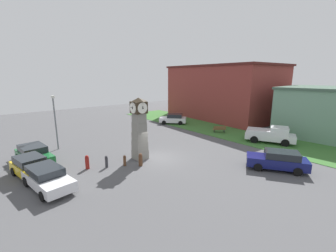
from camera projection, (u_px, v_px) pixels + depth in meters
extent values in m
plane|color=#4C4C4F|center=(158.00, 159.00, 20.05)|extent=(74.22, 74.22, 0.00)
cube|color=gray|center=(140.00, 154.00, 20.02)|extent=(1.13, 1.13, 0.82)
cube|color=gray|center=(140.00, 145.00, 19.84)|extent=(1.08, 1.08, 0.82)
cube|color=slate|center=(140.00, 136.00, 19.66)|extent=(1.03, 1.03, 0.82)
cube|color=slate|center=(139.00, 127.00, 19.48)|extent=(0.98, 0.98, 0.82)
cube|color=gray|center=(139.00, 118.00, 19.30)|extent=(0.93, 0.93, 0.82)
cube|color=#2D2316|center=(139.00, 107.00, 19.10)|extent=(1.13, 1.13, 1.01)
cylinder|color=white|center=(144.00, 107.00, 19.46)|extent=(0.92, 0.04, 0.92)
cube|color=black|center=(145.00, 107.00, 19.48)|extent=(0.06, 0.21, 0.06)
cube|color=black|center=(145.00, 107.00, 19.48)|extent=(0.04, 0.27, 0.27)
cylinder|color=white|center=(133.00, 108.00, 18.73)|extent=(0.92, 0.04, 0.92)
cube|color=black|center=(132.00, 108.00, 18.72)|extent=(0.06, 0.07, 0.21)
cube|color=black|center=(132.00, 108.00, 18.72)|extent=(0.04, 0.34, 0.15)
cylinder|color=white|center=(143.00, 108.00, 18.66)|extent=(0.04, 0.92, 0.92)
cube|color=black|center=(143.00, 108.00, 18.64)|extent=(0.21, 0.06, 0.08)
cube|color=black|center=(143.00, 108.00, 18.64)|extent=(0.15, 0.04, 0.34)
cylinder|color=white|center=(135.00, 107.00, 19.54)|extent=(0.04, 0.92, 0.92)
cube|color=black|center=(135.00, 107.00, 19.56)|extent=(0.17, 0.06, 0.18)
cube|color=black|center=(135.00, 107.00, 19.56)|extent=(0.26, 0.04, 0.29)
pyramid|color=#2D2316|center=(139.00, 100.00, 18.95)|extent=(1.18, 1.18, 0.33)
cylinder|color=brown|center=(141.00, 161.00, 18.38)|extent=(0.32, 0.32, 0.88)
sphere|color=brown|center=(140.00, 155.00, 18.28)|extent=(0.29, 0.29, 0.29)
cylinder|color=brown|center=(125.00, 161.00, 18.41)|extent=(0.24, 0.24, 0.76)
sphere|color=brown|center=(124.00, 156.00, 18.32)|extent=(0.21, 0.21, 0.21)
cylinder|color=#333338|center=(107.00, 162.00, 18.04)|extent=(0.23, 0.23, 0.85)
sphere|color=#333338|center=(106.00, 157.00, 17.94)|extent=(0.21, 0.21, 0.21)
cylinder|color=maroon|center=(87.00, 163.00, 17.78)|extent=(0.31, 0.31, 0.94)
sphere|color=maroon|center=(87.00, 157.00, 17.66)|extent=(0.28, 0.28, 0.28)
cube|color=#19602D|center=(34.00, 156.00, 19.09)|extent=(4.62, 2.40, 0.61)
cube|color=#1E2328|center=(32.00, 149.00, 19.19)|extent=(2.62, 2.03, 0.54)
cylinder|color=black|center=(52.00, 160.00, 18.85)|extent=(0.66, 0.29, 0.64)
cylinder|color=black|center=(27.00, 166.00, 17.57)|extent=(0.66, 0.29, 0.64)
cylinder|color=black|center=(41.00, 152.00, 20.72)|extent=(0.66, 0.29, 0.64)
cylinder|color=black|center=(18.00, 157.00, 19.44)|extent=(0.66, 0.29, 0.64)
cube|color=gold|center=(32.00, 169.00, 16.36)|extent=(4.17, 2.48, 0.67)
cube|color=#1E2328|center=(29.00, 160.00, 16.41)|extent=(2.42, 2.00, 0.55)
cylinder|color=black|center=(52.00, 173.00, 16.30)|extent=(0.67, 0.34, 0.64)
cylinder|color=black|center=(26.00, 181.00, 15.04)|extent=(0.67, 0.34, 0.64)
cylinder|color=black|center=(38.00, 165.00, 17.81)|extent=(0.67, 0.34, 0.64)
cylinder|color=black|center=(14.00, 172.00, 16.54)|extent=(0.67, 0.34, 0.64)
cube|color=silver|center=(48.00, 180.00, 14.64)|extent=(4.69, 2.52, 0.65)
cube|color=#1E2328|center=(45.00, 170.00, 14.73)|extent=(2.69, 2.05, 0.50)
cylinder|color=black|center=(71.00, 186.00, 14.45)|extent=(0.67, 0.32, 0.64)
cylinder|color=black|center=(43.00, 196.00, 13.18)|extent=(0.67, 0.32, 0.64)
cylinder|color=black|center=(53.00, 174.00, 16.22)|extent=(0.67, 0.32, 0.64)
cylinder|color=black|center=(26.00, 182.00, 14.95)|extent=(0.67, 0.32, 0.64)
cube|color=silver|center=(173.00, 120.00, 34.56)|extent=(4.22, 4.07, 0.71)
cube|color=#1E2328|center=(175.00, 116.00, 34.38)|extent=(2.78, 2.75, 0.53)
cylinder|color=black|center=(164.00, 123.00, 33.96)|extent=(0.62, 0.59, 0.64)
cylinder|color=black|center=(166.00, 120.00, 35.65)|extent=(0.62, 0.59, 0.64)
cylinder|color=black|center=(180.00, 123.00, 33.61)|extent=(0.62, 0.59, 0.64)
cylinder|color=black|center=(181.00, 121.00, 35.30)|extent=(0.62, 0.59, 0.64)
cube|color=navy|center=(276.00, 162.00, 17.64)|extent=(4.65, 3.82, 0.73)
cube|color=#1E2328|center=(282.00, 155.00, 17.40)|extent=(2.90, 2.63, 0.53)
cylinder|color=black|center=(258.00, 167.00, 17.37)|extent=(0.66, 0.53, 0.64)
cylinder|color=black|center=(257.00, 160.00, 18.87)|extent=(0.66, 0.53, 0.64)
cylinder|color=black|center=(298.00, 172.00, 16.54)|extent=(0.66, 0.53, 0.64)
cylinder|color=black|center=(293.00, 164.00, 18.04)|extent=(0.66, 0.53, 0.64)
cube|color=silver|center=(270.00, 136.00, 24.72)|extent=(5.40, 3.93, 0.70)
cube|color=silver|center=(279.00, 131.00, 24.19)|extent=(2.39, 2.43, 0.80)
cube|color=silver|center=(260.00, 131.00, 25.02)|extent=(3.34, 2.95, 0.36)
cylinder|color=black|center=(285.00, 139.00, 24.98)|extent=(0.84, 0.60, 0.80)
cylinder|color=black|center=(285.00, 143.00, 23.35)|extent=(0.84, 0.60, 0.80)
cylinder|color=black|center=(255.00, 136.00, 26.23)|extent=(0.84, 0.60, 0.80)
cylinder|color=black|center=(254.00, 140.00, 24.60)|extent=(0.84, 0.60, 0.80)
cube|color=brown|center=(219.00, 129.00, 29.16)|extent=(1.34, 1.59, 0.08)
cube|color=brown|center=(220.00, 128.00, 28.86)|extent=(0.99, 1.33, 0.40)
cylinder|color=#262628|center=(223.00, 130.00, 29.44)|extent=(0.06, 0.06, 0.45)
cylinder|color=#262628|center=(214.00, 131.00, 29.36)|extent=(0.06, 0.06, 0.45)
cylinder|color=#262628|center=(224.00, 131.00, 29.05)|extent=(0.06, 0.06, 0.45)
cylinder|color=#262628|center=(215.00, 131.00, 28.97)|extent=(0.06, 0.06, 0.45)
cylinder|color=slate|center=(56.00, 124.00, 22.14)|extent=(0.14, 0.14, 5.14)
cube|color=silver|center=(53.00, 97.00, 21.56)|extent=(0.50, 0.24, 0.24)
cube|color=maroon|center=(223.00, 93.00, 39.23)|extent=(18.85, 11.66, 8.66)
cube|color=#4F1E1B|center=(224.00, 66.00, 38.25)|extent=(19.42, 12.01, 0.30)
cube|color=gray|center=(334.00, 114.00, 26.80)|extent=(11.65, 10.29, 5.62)
cube|color=#386B2D|center=(239.00, 133.00, 28.96)|extent=(44.53, 7.97, 0.04)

